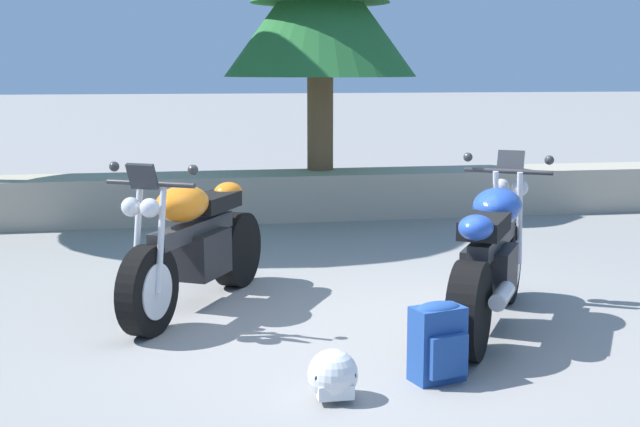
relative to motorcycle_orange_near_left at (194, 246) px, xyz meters
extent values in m
plane|color=gray|center=(1.17, -0.90, -0.49)|extent=(120.00, 120.00, 0.00)
cube|color=#A89E89|center=(1.17, 3.90, -0.21)|extent=(36.00, 0.80, 0.55)
cylinder|color=black|center=(-0.34, -0.61, -0.18)|extent=(0.43, 0.61, 0.62)
cylinder|color=black|center=(0.37, 0.65, -0.18)|extent=(0.46, 0.63, 0.62)
cylinder|color=silver|center=(-0.34, -0.61, -0.18)|extent=(0.33, 0.41, 0.38)
cube|color=black|center=(0.04, 0.06, -0.08)|extent=(0.51, 0.58, 0.34)
cube|color=#2D2D30|center=(-0.01, -0.02, 0.12)|extent=(0.66, 1.03, 0.12)
ellipsoid|color=orange|center=(-0.08, -0.15, 0.34)|extent=(0.55, 0.62, 0.26)
cube|color=black|center=(0.15, 0.27, 0.28)|extent=(0.50, 0.62, 0.12)
ellipsoid|color=orange|center=(0.30, 0.53, 0.32)|extent=(0.33, 0.35, 0.16)
cylinder|color=#2D2D30|center=(-0.30, -0.54, 0.54)|extent=(0.59, 0.35, 0.04)
sphere|color=silver|center=(-0.31, -0.69, 0.40)|extent=(0.13, 0.13, 0.13)
sphere|color=silver|center=(-0.43, -0.62, 0.40)|extent=(0.13, 0.13, 0.13)
cube|color=#26282D|center=(-0.35, -0.62, 0.60)|extent=(0.22, 0.18, 0.18)
cylinder|color=silver|center=(0.11, 0.52, -0.13)|extent=(0.28, 0.39, 0.11)
cylinder|color=silver|center=(-0.24, -0.62, 0.18)|extent=(0.12, 0.16, 0.73)
cylinder|color=silver|center=(-0.40, -0.53, 0.18)|extent=(0.12, 0.16, 0.73)
sphere|color=#2D2D30|center=(-0.02, -0.65, 0.64)|extent=(0.07, 0.07, 0.07)
sphere|color=#2D2D30|center=(-0.54, -0.36, 0.64)|extent=(0.07, 0.07, 0.07)
cylinder|color=black|center=(2.38, -0.23, -0.18)|extent=(0.44, 0.60, 0.62)
cylinder|color=black|center=(1.63, -1.46, -0.18)|extent=(0.48, 0.62, 0.62)
cylinder|color=silver|center=(2.38, -0.23, -0.18)|extent=(0.34, 0.41, 0.38)
cube|color=black|center=(1.98, -0.89, -0.08)|extent=(0.52, 0.58, 0.34)
cube|color=#2D2D30|center=(2.03, -0.80, 0.12)|extent=(0.69, 1.01, 0.12)
ellipsoid|color=#2347A8|center=(2.11, -0.68, 0.34)|extent=(0.56, 0.62, 0.26)
cube|color=black|center=(1.86, -1.09, 0.28)|extent=(0.51, 0.61, 0.12)
ellipsoid|color=#2347A8|center=(1.70, -1.34, 0.32)|extent=(0.33, 0.35, 0.16)
cylinder|color=#2D2D30|center=(2.34, -0.30, 0.54)|extent=(0.58, 0.38, 0.04)
sphere|color=silver|center=(2.35, -0.15, 0.40)|extent=(0.13, 0.13, 0.13)
sphere|color=silver|center=(2.47, -0.22, 0.40)|extent=(0.13, 0.13, 0.13)
cube|color=#26282D|center=(2.39, -0.22, 0.60)|extent=(0.22, 0.19, 0.18)
cylinder|color=silver|center=(1.89, -1.34, -0.13)|extent=(0.29, 0.38, 0.11)
cylinder|color=silver|center=(2.28, -0.22, 0.18)|extent=(0.12, 0.16, 0.73)
cylinder|color=silver|center=(2.44, -0.31, 0.18)|extent=(0.12, 0.16, 0.73)
sphere|color=#2D2D30|center=(2.06, -0.18, 0.64)|extent=(0.07, 0.07, 0.07)
sphere|color=#2D2D30|center=(2.57, -0.49, 0.64)|extent=(0.07, 0.07, 0.07)
cube|color=navy|center=(1.32, -1.79, -0.27)|extent=(0.34, 0.25, 0.44)
cube|color=navy|center=(1.35, -1.90, -0.31)|extent=(0.24, 0.11, 0.24)
ellipsoid|color=navy|center=(1.32, -1.79, -0.06)|extent=(0.32, 0.24, 0.08)
cube|color=#10244B|center=(1.37, -1.67, -0.25)|extent=(0.06, 0.04, 0.37)
cube|color=#10244B|center=(1.21, -1.71, -0.25)|extent=(0.06, 0.04, 0.37)
sphere|color=silver|center=(0.67, -1.96, -0.35)|extent=(0.28, 0.28, 0.28)
ellipsoid|color=black|center=(0.67, -2.04, -0.34)|extent=(0.23, 0.06, 0.12)
cube|color=silver|center=(0.67, -2.04, -0.42)|extent=(0.20, 0.08, 0.08)
cylinder|color=brown|center=(1.72, 4.15, 0.83)|extent=(0.32, 0.32, 1.53)
cone|color=#23602D|center=(1.72, 4.15, 2.02)|extent=(2.36, 2.36, 1.60)
camera|label=1|loc=(-0.21, -6.37, 1.30)|focal=48.36mm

